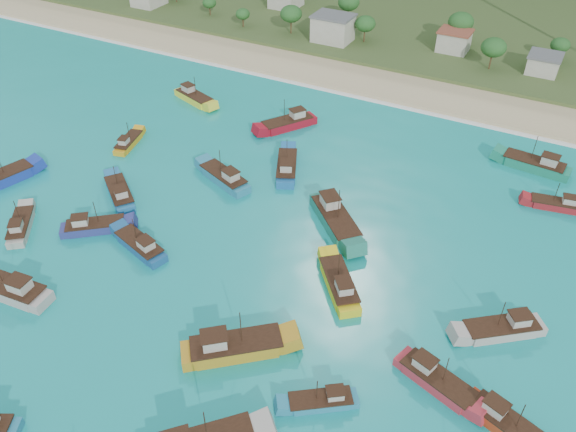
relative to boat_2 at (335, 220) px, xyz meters
The scene contains 26 objects.
ground 23.16m from the boat_2, 96.17° to the right, with size 600.00×600.00×0.00m, color #0D8A90.
beach 56.06m from the boat_2, 92.54° to the left, with size 400.00×18.00×1.20m, color beige.
land 117.03m from the boat_2, 91.22° to the left, with size 400.00×110.00×2.40m, color #385123.
surf_line 46.58m from the boat_2, 93.06° to the left, with size 400.00×2.50×0.08m, color white.
village 82.01m from the boat_2, 82.23° to the left, with size 213.99×28.69×7.18m.
vegetation 80.56m from the boat_2, 94.77° to the left, with size 276.90×26.46×9.29m.
boat_2 is the anchor object (origin of this frame).
boat_5 31.70m from the boat_2, 140.39° to the right, with size 10.87×5.91×6.16m.
boat_7 51.80m from the boat_2, 150.44° to the right, with size 8.27×9.40×5.74m.
boat_9 18.02m from the boat_2, 144.61° to the left, with size 8.08×11.96×6.86m.
boat_10 33.02m from the boat_2, 43.77° to the right, with size 11.05×6.29×6.26m.
boat_13 54.39m from the boat_2, 150.89° to the left, with size 11.81×6.78×6.70m.
boat_14 47.77m from the boat_2, behind, with size 4.79×9.19×5.21m.
boat_15 39.67m from the boat_2, 149.73° to the right, with size 10.02×8.90×6.14m.
boat_16 50.26m from the boat_2, 133.16° to the right, with size 12.80×4.90×7.38m.
boat_17 34.18m from the boat_2, 131.20° to the left, with size 9.59×12.15×7.17m.
boat_19 30.35m from the boat_2, 90.91° to the right, with size 12.61×11.41×7.78m.
boat_20 14.98m from the boat_2, 63.23° to the right, with size 9.80×10.83×6.68m.
boat_21 42.61m from the boat_2, 51.53° to the left, with size 12.67×4.80×7.32m.
boat_23 31.22m from the boat_2, 20.14° to the right, with size 10.71×9.31×6.51m.
boat_25 41.19m from the boat_2, 37.29° to the right, with size 10.82×6.26×6.14m.
boat_27 34.37m from the boat_2, 68.25° to the right, with size 8.34×6.93×5.00m.
boat_28 39.01m from the boat_2, 34.97° to the left, with size 9.59×4.35×5.47m.
boat_29 61.71m from the boat_2, 163.10° to the right, with size 6.88×13.08×7.41m.
boat_30 23.23m from the boat_2, behind, with size 12.11×7.34×6.88m.
boat_31 38.41m from the boat_2, 163.55° to the right, with size 10.72×9.10×6.47m.
Camera 1 is at (30.02, -45.12, 58.62)m, focal length 35.00 mm.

